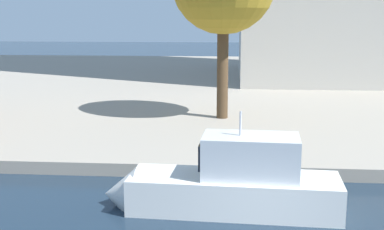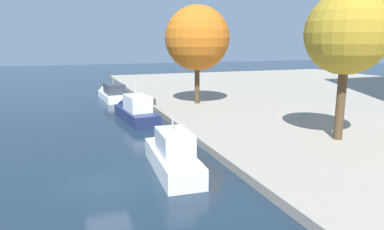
{
  "view_description": "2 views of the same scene",
  "coord_description": "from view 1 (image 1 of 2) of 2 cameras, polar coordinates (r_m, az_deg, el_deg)",
  "views": [
    {
      "loc": [
        -0.83,
        -12.87,
        6.66
      ],
      "look_at": [
        -2.65,
        9.21,
        2.33
      ],
      "focal_mm": 48.7,
      "sensor_mm": 36.0,
      "label": 1
    },
    {
      "loc": [
        18.96,
        -1.73,
        7.85
      ],
      "look_at": [
        -3.43,
        6.34,
        2.85
      ],
      "focal_mm": 32.73,
      "sensor_mm": 36.0,
      "label": 2
    }
  ],
  "objects": [
    {
      "name": "motor_yacht_2",
      "position": [
        18.0,
        3.26,
        -8.12
      ],
      "size": [
        8.23,
        2.58,
        4.14
      ],
      "rotation": [
        0.0,
        0.0,
        3.09
      ],
      "color": "silver",
      "rests_on": "ground_plane"
    },
    {
      "name": "dock_promenade",
      "position": [
        48.31,
        5.65,
        3.43
      ],
      "size": [
        120.0,
        55.0,
        0.56
      ],
      "primitive_type": "cube",
      "color": "gray",
      "rests_on": "ground_plane"
    }
  ]
}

